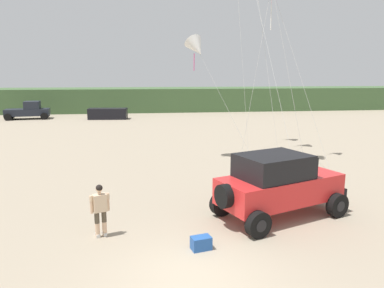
{
  "coord_description": "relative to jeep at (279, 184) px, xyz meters",
  "views": [
    {
      "loc": [
        -1.09,
        -8.15,
        4.94
      ],
      "look_at": [
        0.54,
        4.16,
        2.57
      ],
      "focal_mm": 34.25,
      "sensor_mm": 36.0,
      "label": 1
    }
  ],
  "objects": [
    {
      "name": "distant_sedan",
      "position": [
        -8.56,
        29.95,
        -0.6
      ],
      "size": [
        4.33,
        2.04,
        1.2
      ],
      "primitive_type": "cube",
      "rotation": [
        0.0,
        0.0,
        -0.08
      ],
      "color": "black",
      "rests_on": "ground_plane"
    },
    {
      "name": "cooler_box",
      "position": [
        -3.06,
        -2.11,
        -1.01
      ],
      "size": [
        0.63,
        0.48,
        0.38
      ],
      "primitive_type": "cube",
      "rotation": [
        0.0,
        0.0,
        0.23
      ],
      "color": "#23519E",
      "rests_on": "ground_plane"
    },
    {
      "name": "person_watching",
      "position": [
        -5.99,
        -0.86,
        -0.26
      ],
      "size": [
        0.59,
        0.41,
        1.67
      ],
      "color": "#DBB28E",
      "rests_on": "ground_plane"
    },
    {
      "name": "jeep",
      "position": [
        0.0,
        0.0,
        0.0
      ],
      "size": [
        4.99,
        3.76,
        2.26
      ],
      "color": "red",
      "rests_on": "ground_plane"
    },
    {
      "name": "distant_pickup",
      "position": [
        -17.33,
        31.14,
        -0.26
      ],
      "size": [
        4.8,
        2.9,
        1.98
      ],
      "color": "#1E232D",
      "rests_on": "ground_plane"
    },
    {
      "name": "kite_pink_ribbon",
      "position": [
        -1.56,
        9.16,
        5.2
      ],
      "size": [
        3.68,
        3.57,
        7.12
      ],
      "color": "white",
      "rests_on": "ground_plane"
    },
    {
      "name": "ground_plane",
      "position": [
        -3.5,
        -3.58,
        -1.2
      ],
      "size": [
        220.0,
        220.0,
        0.0
      ],
      "primitive_type": "plane",
      "color": "gray"
    },
    {
      "name": "dune_ridge",
      "position": [
        2.22,
        39.53,
        0.33
      ],
      "size": [
        90.0,
        7.8,
        3.07
      ],
      "primitive_type": "cube",
      "color": "#426038",
      "rests_on": "ground_plane"
    }
  ]
}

